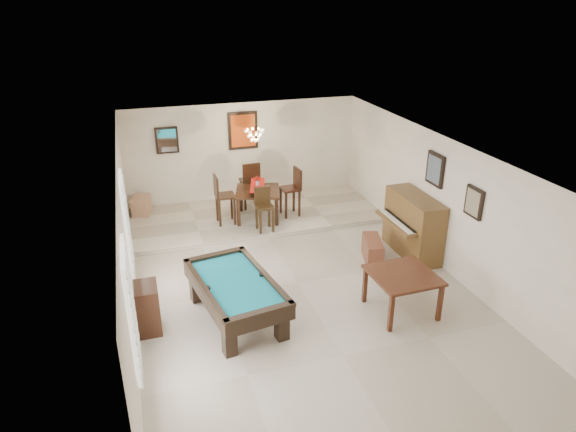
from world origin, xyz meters
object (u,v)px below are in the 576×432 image
square_table (401,293)px  dining_table (258,202)px  upright_piano (407,226)px  corner_bench (141,205)px  dining_chair_east (290,192)px  piano_bench (372,250)px  dining_chair_north (250,184)px  flower_vase (257,181)px  pool_table (236,300)px  apothecary_chest (148,308)px  chandelier (254,131)px  dining_chair_west (225,199)px  dining_chair_south (265,210)px

square_table → dining_table: 4.61m
upright_piano → corner_bench: bearing=145.6°
dining_chair_east → piano_bench: bearing=16.6°
upright_piano → dining_chair_north: bearing=128.4°
square_table → dining_table: size_ratio=1.05×
dining_table → flower_vase: (0.00, 0.00, 0.53)m
pool_table → apothecary_chest: bearing=166.0°
upright_piano → chandelier: size_ratio=2.60×
dining_chair_west → apothecary_chest: bearing=150.8°
dining_table → dining_chair_south: dining_chair_south is taller
upright_piano → corner_bench: size_ratio=3.12×
dining_table → dining_chair_east: size_ratio=0.87×
square_table → dining_chair_north: 5.35m
dining_chair_west → piano_bench: bearing=-134.4°
pool_table → chandelier: 4.60m
pool_table → apothecary_chest: apothecary_chest is taller
dining_chair_west → corner_bench: size_ratio=2.35×
dining_chair_west → corner_bench: dining_chair_west is taller
flower_vase → dining_chair_south: size_ratio=0.23×
pool_table → dining_chair_south: dining_chair_south is taller
apothecary_chest → pool_table: bearing=-4.5°
pool_table → corner_bench: (-1.33, 4.83, -0.01)m
square_table → flower_vase: bearing=108.3°
upright_piano → piano_bench: upright_piano is taller
square_table → dining_chair_east: size_ratio=0.91×
dining_chair_south → corner_bench: 3.21m
square_table → corner_bench: bearing=126.9°
apothecary_chest → dining_chair_north: bearing=58.0°
dining_chair_east → dining_chair_south: bearing=-55.5°
upright_piano → piano_bench: (-0.77, -0.04, -0.42)m
chandelier → dining_chair_east: bearing=-20.6°
upright_piano → dining_chair_east: upright_piano is taller
apothecary_chest → dining_chair_south: size_ratio=0.82×
apothecary_chest → dining_chair_west: size_ratio=0.70×
flower_vase → dining_table: bearing=0.0°
pool_table → square_table: bearing=-22.2°
upright_piano → chandelier: bearing=132.9°
apothecary_chest → dining_chair_west: bearing=61.2°
square_table → dining_chair_north: (-1.46, 5.13, 0.35)m
chandelier → corner_bench: bearing=162.6°
upright_piano → flower_vase: 3.60m
dining_chair_west → corner_bench: (-1.87, 1.13, -0.36)m
square_table → flower_vase: (-1.44, 4.37, 0.70)m
apothecary_chest → dining_chair_east: bearing=45.4°
dining_chair_south → square_table: bearing=-70.1°
dining_chair_east → dining_table: bearing=-98.3°
pool_table → dining_chair_north: dining_chair_north is taller
dining_chair_west → square_table: bearing=-153.2°
pool_table → dining_chair_west: bearing=72.3°
pool_table → dining_chair_west: (0.54, 3.70, 0.35)m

